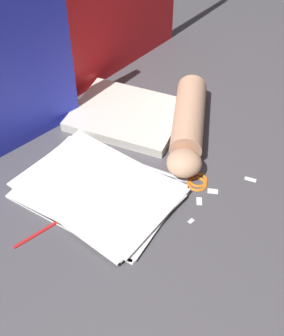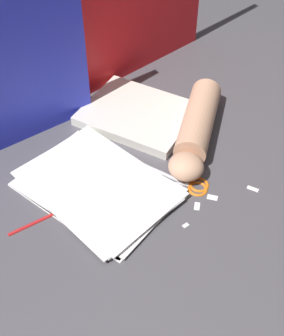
# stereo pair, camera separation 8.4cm
# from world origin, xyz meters

# --- Properties ---
(ground_plane) EXTENTS (6.00, 6.00, 0.00)m
(ground_plane) POSITION_xyz_m (0.00, 0.00, 0.00)
(ground_plane) COLOR #4C494F
(backdrop_panel_center) EXTENTS (0.84, 0.10, 0.51)m
(backdrop_panel_center) POSITION_xyz_m (0.17, 0.35, 0.25)
(backdrop_panel_center) COLOR red
(backdrop_panel_center) RESTS_ON ground_plane
(paper_stack) EXTENTS (0.26, 0.36, 0.02)m
(paper_stack) POSITION_xyz_m (-0.08, 0.07, 0.01)
(paper_stack) COLOR white
(paper_stack) RESTS_ON ground_plane
(book_closed) EXTENTS (0.28, 0.32, 0.02)m
(book_closed) POSITION_xyz_m (0.17, 0.17, 0.01)
(book_closed) COLOR silver
(book_closed) RESTS_ON ground_plane
(scissors) EXTENTS (0.13, 0.18, 0.01)m
(scissors) POSITION_xyz_m (0.06, -0.06, 0.00)
(scissors) COLOR silver
(scissors) RESTS_ON ground_plane
(hand_forearm) EXTENTS (0.33, 0.23, 0.08)m
(hand_forearm) POSITION_xyz_m (0.20, 0.00, 0.04)
(hand_forearm) COLOR tan
(hand_forearm) RESTS_ON ground_plane
(paper_scrap_near) EXTENTS (0.02, 0.01, 0.00)m
(paper_scrap_near) POSITION_xyz_m (-0.03, -0.14, 0.00)
(paper_scrap_near) COLOR white
(paper_scrap_near) RESTS_ON ground_plane
(paper_scrap_mid) EXTENTS (0.02, 0.03, 0.00)m
(paper_scrap_mid) POSITION_xyz_m (0.16, -0.19, 0.00)
(paper_scrap_mid) COLOR white
(paper_scrap_mid) RESTS_ON ground_plane
(paper_scrap_far) EXTENTS (0.03, 0.02, 0.00)m
(paper_scrap_far) POSITION_xyz_m (0.03, -0.13, 0.00)
(paper_scrap_far) COLOR white
(paper_scrap_far) RESTS_ON ground_plane
(paper_scrap_side) EXTENTS (0.02, 0.03, 0.00)m
(paper_scrap_side) POSITION_xyz_m (0.07, -0.14, 0.00)
(paper_scrap_side) COLOR white
(paper_scrap_side) RESTS_ON ground_plane
(pen) EXTENTS (0.14, 0.05, 0.01)m
(pen) POSITION_xyz_m (-0.22, 0.09, 0.00)
(pen) COLOR red
(pen) RESTS_ON ground_plane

